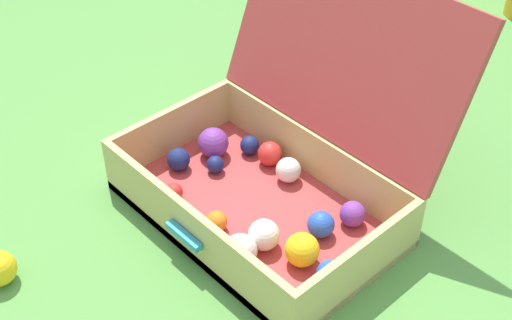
# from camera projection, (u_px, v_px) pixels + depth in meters

# --- Properties ---
(ground_plane) EXTENTS (16.00, 16.00, 0.00)m
(ground_plane) POSITION_uv_depth(u_px,v_px,m) (230.00, 210.00, 1.77)
(ground_plane) COLOR #569342
(open_suitcase) EXTENTS (0.67, 0.60, 0.54)m
(open_suitcase) POSITION_uv_depth(u_px,v_px,m) (279.00, 166.00, 1.71)
(open_suitcase) COLOR #B23838
(open_suitcase) RESTS_ON ground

